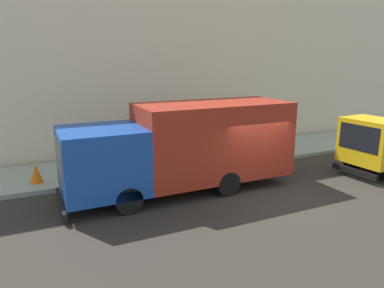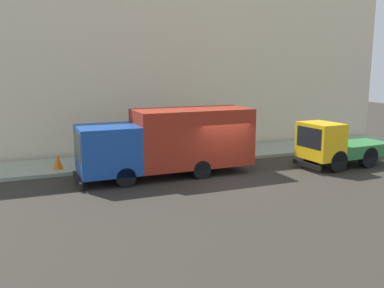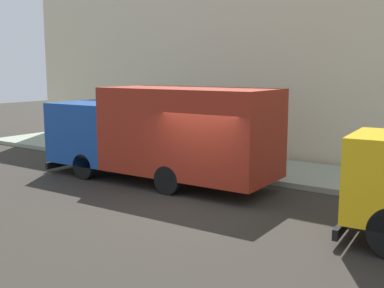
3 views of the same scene
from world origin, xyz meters
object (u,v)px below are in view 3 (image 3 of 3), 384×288
Objects in this scene: pedestrian_standing at (210,141)px; street_sign_post at (215,131)px; pedestrian_walking at (181,132)px; traffic_cone_orange at (108,143)px; large_utility_truck at (161,132)px.

street_sign_post reaches higher than pedestrian_standing.
pedestrian_walking is 2.50m from pedestrian_standing.
pedestrian_walking is 3.24m from traffic_cone_orange.
street_sign_post is at bearing -95.79° from traffic_cone_orange.
large_utility_truck is at bearing 155.98° from street_sign_post.
large_utility_truck is at bearing -117.13° from traffic_cone_orange.
large_utility_truck reaches higher than street_sign_post.
large_utility_truck is 4.69m from pedestrian_walking.
street_sign_post is at bearing 169.86° from pedestrian_walking.
large_utility_truck is 2.15m from street_sign_post.
large_utility_truck reaches higher than traffic_cone_orange.
pedestrian_walking is 1.04× the size of pedestrian_standing.
pedestrian_walking is at bearing 55.12° from street_sign_post.
large_utility_truck is 5.72m from traffic_cone_orange.
street_sign_post is (-2.14, -3.06, 0.48)m from pedestrian_walking.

